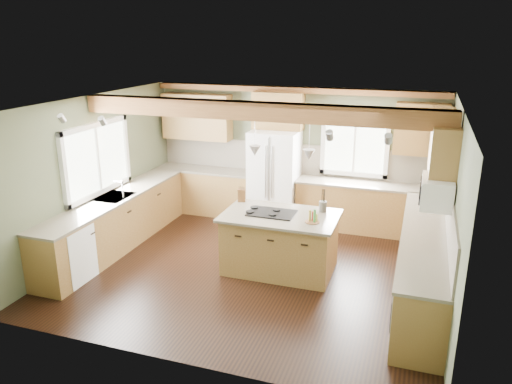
% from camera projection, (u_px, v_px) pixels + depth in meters
% --- Properties ---
extents(floor, '(5.60, 5.60, 0.00)m').
position_uv_depth(floor, '(253.00, 268.00, 7.87)').
color(floor, black).
rests_on(floor, ground).
extents(ceiling, '(5.60, 5.60, 0.00)m').
position_uv_depth(ceiling, '(253.00, 103.00, 7.08)').
color(ceiling, silver).
rests_on(ceiling, wall_back).
extents(wall_back, '(5.60, 0.00, 5.60)m').
position_uv_depth(wall_back, '(295.00, 154.00, 9.73)').
color(wall_back, '#4F563D').
rests_on(wall_back, ground).
extents(wall_left, '(0.00, 5.00, 5.00)m').
position_uv_depth(wall_left, '(95.00, 174.00, 8.33)').
color(wall_left, '#4F563D').
rests_on(wall_left, ground).
extents(wall_right, '(0.00, 5.00, 5.00)m').
position_uv_depth(wall_right, '(452.00, 210.00, 6.62)').
color(wall_right, '#4F563D').
rests_on(wall_right, ground).
extents(ceiling_beam, '(5.55, 0.26, 0.26)m').
position_uv_depth(ceiling_beam, '(255.00, 111.00, 7.21)').
color(ceiling_beam, brown).
rests_on(ceiling_beam, ceiling).
extents(soffit_trim, '(5.55, 0.20, 0.10)m').
position_uv_depth(soffit_trim, '(295.00, 90.00, 9.27)').
color(soffit_trim, brown).
rests_on(soffit_trim, ceiling).
extents(backsplash_back, '(5.58, 0.03, 0.58)m').
position_uv_depth(backsplash_back, '(295.00, 158.00, 9.75)').
color(backsplash_back, brown).
rests_on(backsplash_back, wall_back).
extents(backsplash_right, '(0.03, 3.70, 0.58)m').
position_uv_depth(backsplash_right, '(450.00, 215.00, 6.70)').
color(backsplash_right, brown).
rests_on(backsplash_right, wall_right).
extents(base_cab_back_left, '(2.02, 0.60, 0.88)m').
position_uv_depth(base_cab_back_left, '(206.00, 191.00, 10.27)').
color(base_cab_back_left, brown).
rests_on(base_cab_back_left, floor).
extents(counter_back_left, '(2.06, 0.64, 0.04)m').
position_uv_depth(counter_back_left, '(205.00, 170.00, 10.13)').
color(counter_back_left, brown).
rests_on(counter_back_left, base_cab_back_left).
extents(base_cab_back_right, '(2.62, 0.60, 0.88)m').
position_uv_depth(base_cab_back_right, '(367.00, 208.00, 9.27)').
color(base_cab_back_right, brown).
rests_on(base_cab_back_right, floor).
extents(counter_back_right, '(2.66, 0.64, 0.04)m').
position_uv_depth(counter_back_right, '(369.00, 185.00, 9.13)').
color(counter_back_right, brown).
rests_on(counter_back_right, base_cab_back_right).
extents(base_cab_left, '(0.60, 3.70, 0.88)m').
position_uv_depth(base_cab_left, '(117.00, 223.00, 8.54)').
color(base_cab_left, brown).
rests_on(base_cab_left, floor).
extents(counter_left, '(0.64, 3.74, 0.04)m').
position_uv_depth(counter_left, '(114.00, 198.00, 8.40)').
color(counter_left, brown).
rests_on(counter_left, base_cab_left).
extents(base_cab_right, '(0.60, 3.70, 0.88)m').
position_uv_depth(base_cab_right, '(422.00, 264.00, 7.02)').
color(base_cab_right, brown).
rests_on(base_cab_right, floor).
extents(counter_right, '(0.64, 3.74, 0.04)m').
position_uv_depth(counter_right, '(426.00, 234.00, 6.88)').
color(counter_right, brown).
rests_on(counter_right, base_cab_right).
extents(upper_cab_back_left, '(1.40, 0.35, 0.90)m').
position_uv_depth(upper_cab_back_left, '(197.00, 117.00, 9.98)').
color(upper_cab_back_left, brown).
rests_on(upper_cab_back_left, wall_back).
extents(upper_cab_over_fridge, '(0.96, 0.35, 0.70)m').
position_uv_depth(upper_cab_over_fridge, '(278.00, 111.00, 9.41)').
color(upper_cab_over_fridge, brown).
rests_on(upper_cab_over_fridge, wall_back).
extents(upper_cab_right, '(0.35, 2.20, 0.90)m').
position_uv_depth(upper_cab_right, '(443.00, 147.00, 7.29)').
color(upper_cab_right, brown).
rests_on(upper_cab_right, wall_right).
extents(upper_cab_back_corner, '(0.90, 0.35, 0.90)m').
position_uv_depth(upper_cab_back_corner, '(421.00, 129.00, 8.68)').
color(upper_cab_back_corner, brown).
rests_on(upper_cab_back_corner, wall_back).
extents(window_left, '(0.04, 1.60, 1.05)m').
position_uv_depth(window_left, '(96.00, 159.00, 8.29)').
color(window_left, white).
rests_on(window_left, wall_left).
extents(window_back, '(1.10, 0.04, 1.00)m').
position_uv_depth(window_back, '(355.00, 145.00, 9.29)').
color(window_back, white).
rests_on(window_back, wall_back).
extents(sink, '(0.50, 0.65, 0.03)m').
position_uv_depth(sink, '(114.00, 197.00, 8.40)').
color(sink, '#262628').
rests_on(sink, counter_left).
extents(faucet, '(0.02, 0.02, 0.28)m').
position_uv_depth(faucet, '(123.00, 190.00, 8.30)').
color(faucet, '#B2B2B7').
rests_on(faucet, sink).
extents(dishwasher, '(0.60, 0.60, 0.84)m').
position_uv_depth(dishwasher, '(67.00, 254.00, 7.37)').
color(dishwasher, white).
rests_on(dishwasher, floor).
extents(oven, '(0.60, 0.72, 0.84)m').
position_uv_depth(oven, '(419.00, 311.00, 5.85)').
color(oven, white).
rests_on(oven, floor).
extents(microwave, '(0.40, 0.70, 0.38)m').
position_uv_depth(microwave, '(437.00, 192.00, 6.57)').
color(microwave, white).
rests_on(microwave, wall_right).
extents(pendant_left, '(0.18, 0.18, 0.16)m').
position_uv_depth(pendant_left, '(255.00, 151.00, 7.39)').
color(pendant_left, '#B2B2B7').
rests_on(pendant_left, ceiling).
extents(pendant_right, '(0.18, 0.18, 0.16)m').
position_uv_depth(pendant_right, '(309.00, 155.00, 7.14)').
color(pendant_right, '#B2B2B7').
rests_on(pendant_right, ceiling).
extents(refrigerator, '(0.90, 0.74, 1.80)m').
position_uv_depth(refrigerator, '(274.00, 177.00, 9.60)').
color(refrigerator, white).
rests_on(refrigerator, floor).
extents(island, '(1.64, 1.00, 0.88)m').
position_uv_depth(island, '(280.00, 244.00, 7.70)').
color(island, brown).
rests_on(island, floor).
extents(island_top, '(1.75, 1.11, 0.04)m').
position_uv_depth(island_top, '(280.00, 216.00, 7.56)').
color(island_top, brown).
rests_on(island_top, island).
extents(cooktop, '(0.71, 0.47, 0.02)m').
position_uv_depth(cooktop, '(272.00, 213.00, 7.60)').
color(cooktop, black).
rests_on(cooktop, island_top).
extents(knife_block, '(0.15, 0.13, 0.21)m').
position_uv_depth(knife_block, '(242.00, 195.00, 8.12)').
color(knife_block, brown).
rests_on(knife_block, island_top).
extents(utensil_crock, '(0.14, 0.14, 0.16)m').
position_uv_depth(utensil_crock, '(323.00, 206.00, 7.67)').
color(utensil_crock, '#403A33').
rests_on(utensil_crock, island_top).
extents(bottle_tray, '(0.27, 0.27, 0.20)m').
position_uv_depth(bottle_tray, '(312.00, 216.00, 7.22)').
color(bottle_tray, brown).
rests_on(bottle_tray, island_top).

